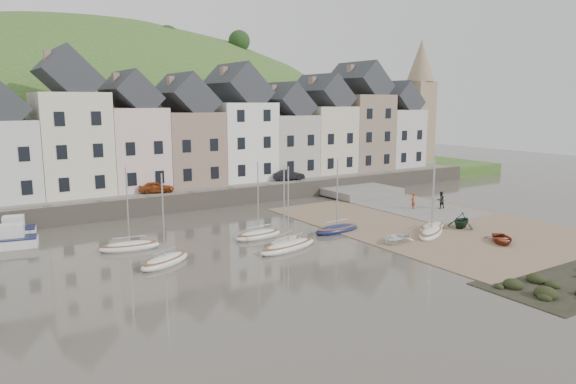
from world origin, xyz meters
TOP-DOWN VIEW (x-y plane):
  - ground at (0.00, 0.00)m, footprint 160.00×160.00m
  - quay_land at (0.00, 32.00)m, footprint 90.00×30.00m
  - quay_street at (0.00, 20.50)m, footprint 70.00×7.00m
  - seawall at (0.00, 17.00)m, footprint 70.00×1.20m
  - beach at (11.00, 0.00)m, footprint 18.00×26.00m
  - slipway at (15.00, 8.00)m, footprint 8.00×18.00m
  - hillside at (-5.00, 60.00)m, footprint 134.40×84.00m
  - townhouse_terrace at (1.76, 24.00)m, footprint 61.05×8.00m
  - church_spire at (34.55, 24.00)m, footprint 4.00×4.00m
  - sailboat_0 at (-13.67, 6.09)m, footprint 4.48×2.16m
  - sailboat_1 at (-12.71, 1.31)m, footprint 4.43×3.32m
  - sailboat_2 at (-3.65, 0.86)m, footprint 4.37×3.03m
  - sailboat_3 at (-4.14, 3.90)m, footprint 4.27×1.87m
  - sailboat_4 at (-3.93, -0.14)m, footprint 5.61×2.71m
  - sailboat_5 at (2.24, 2.04)m, footprint 4.47×1.71m
  - sailboat_6 at (7.98, -2.93)m, footprint 5.01×3.72m
  - sailboat_7 at (9.42, -1.72)m, footprint 4.19×2.82m
  - motorboat_0 at (-21.30, 11.46)m, footprint 5.04×2.60m
  - motorboat_2 at (-20.82, 14.65)m, footprint 4.63×2.46m
  - rowboat_white at (3.93, -3.05)m, footprint 3.39×2.83m
  - rowboat_green at (11.90, -2.69)m, footprint 3.10×2.88m
  - rowboat_red at (10.62, -7.52)m, footprint 3.52×3.59m
  - person_red at (14.24, 5.13)m, footprint 0.68×0.60m
  - person_dark at (16.63, 3.71)m, footprint 0.93×0.79m
  - car_left at (-7.01, 19.50)m, footprint 3.64×2.38m
  - car_right at (8.74, 19.50)m, footprint 3.90×1.98m
  - shore_rocks at (7.08, -14.94)m, footprint 14.00×6.00m

SIDE VIEW (x-z plane):
  - hillside at x=-5.00m, z-range -59.99..24.01m
  - ground at x=0.00m, z-range 0.00..0.00m
  - beach at x=11.00m, z-range 0.00..0.06m
  - slipway at x=15.00m, z-range 0.00..0.12m
  - shore_rocks at x=7.08m, z-range -0.25..0.52m
  - sailboat_4 at x=-3.93m, z-range -2.90..3.42m
  - sailboat_6 at x=7.98m, z-range -2.90..3.42m
  - sailboat_5 at x=2.24m, z-range -2.90..3.42m
  - sailboat_0 at x=-13.67m, z-range -2.90..3.42m
  - sailboat_1 at x=-12.71m, z-range -2.90..3.42m
  - sailboat_3 at x=-4.14m, z-range -2.89..3.43m
  - sailboat_2 at x=-3.65m, z-range -2.89..3.43m
  - sailboat_7 at x=9.42m, z-range -2.89..3.43m
  - rowboat_white at x=3.93m, z-range 0.06..0.66m
  - rowboat_red at x=10.62m, z-range 0.06..0.67m
  - motorboat_2 at x=-20.82m, z-range -0.27..1.43m
  - motorboat_0 at x=-21.30m, z-range -0.27..1.43m
  - rowboat_green at x=11.90m, z-range 0.06..1.40m
  - quay_land at x=0.00m, z-range 0.00..1.50m
  - seawall at x=0.00m, z-range 0.00..1.80m
  - person_red at x=14.24m, z-range 0.12..1.69m
  - person_dark at x=16.63m, z-range 0.12..1.82m
  - quay_street at x=0.00m, z-range 1.50..1.60m
  - car_left at x=-7.01m, z-range 1.60..2.75m
  - car_right at x=8.74m, z-range 1.60..2.83m
  - townhouse_terrace at x=1.76m, z-range 0.36..14.29m
  - church_spire at x=34.55m, z-range 2.06..20.06m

